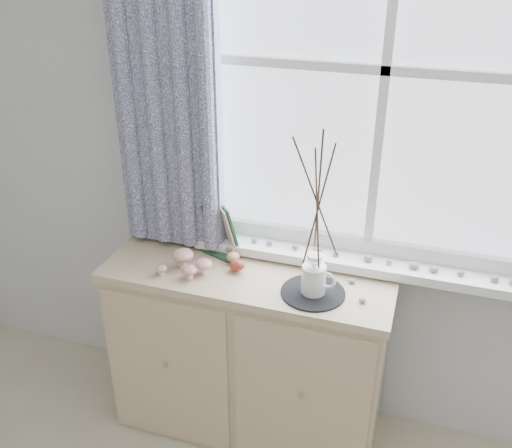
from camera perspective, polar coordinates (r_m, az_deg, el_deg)
name	(u,v)px	position (r m, az deg, el deg)	size (l,w,h in m)	color
sideboard	(248,352)	(2.60, -0.76, -12.66)	(1.20, 0.45, 0.85)	#C9AB8D
botanical_book	(207,228)	(2.43, -4.89, -0.37)	(0.33, 0.13, 0.23)	#1D3E28
toadstool_cluster	(187,262)	(2.33, -6.87, -3.77)	(0.22, 0.15, 0.08)	silver
wooden_eggs	(233,256)	(2.39, -2.29, -3.26)	(0.14, 0.17, 0.07)	tan
songbird_figurine	(312,263)	(2.35, 5.67, -3.90)	(0.12, 0.06, 0.06)	silver
crocheted_doily	(313,293)	(2.22, 5.71, -6.84)	(0.25, 0.25, 0.01)	black
twig_pitcher	(318,199)	(2.02, 6.24, 2.55)	(0.29, 0.29, 0.70)	white
sideboard_pebbles	(327,282)	(2.28, 7.12, -5.76)	(0.33, 0.22, 0.02)	gray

